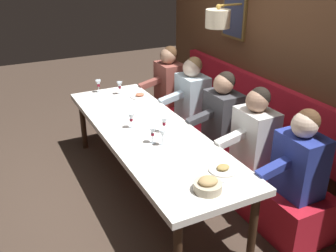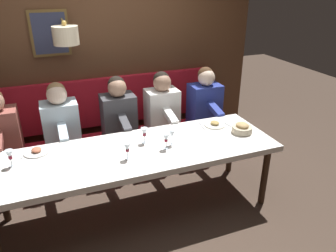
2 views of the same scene
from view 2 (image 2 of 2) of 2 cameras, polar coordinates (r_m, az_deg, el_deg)
ground_plane at (r=3.61m, az=-5.08°, el=-14.58°), size 12.00×12.00×0.00m
dining_table at (r=3.22m, az=-5.53°, el=-5.17°), size 0.90×2.81×0.74m
banquette_bench at (r=4.20m, az=-8.66°, el=-4.86°), size 0.52×3.01×0.45m
back_wall_panel at (r=4.32m, az=-11.54°, el=12.02°), size 0.59×4.21×2.90m
diner_nearest at (r=4.32m, az=6.52°, el=4.75°), size 0.60×0.40×0.79m
diner_near at (r=4.09m, az=-1.05°, el=3.74°), size 0.60×0.40×0.79m
diner_middle at (r=3.94m, az=-8.70°, el=2.64°), size 0.60×0.40×0.79m
diner_far at (r=3.87m, az=-18.41°, el=1.19°), size 0.60×0.40×0.79m
place_setting_0 at (r=3.37m, az=-22.10°, el=-4.17°), size 0.24×0.32×0.05m
place_setting_1 at (r=3.73m, az=8.23°, el=0.30°), size 0.24×0.32×0.05m
wine_glass_0 at (r=3.15m, az=-0.34°, el=-2.15°), size 0.07×0.07×0.16m
wine_glass_1 at (r=3.23m, az=0.69°, el=-1.42°), size 0.07×0.07×0.16m
wine_glass_2 at (r=3.18m, az=-26.08°, el=-4.63°), size 0.07×0.07×0.16m
wine_glass_3 at (r=3.00m, az=-7.19°, el=-3.84°), size 0.07×0.07×0.16m
wine_glass_5 at (r=3.27m, az=-4.19°, el=-1.14°), size 0.07×0.07×0.16m
bread_bowl at (r=3.60m, az=12.89°, el=-0.41°), size 0.22×0.22×0.12m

